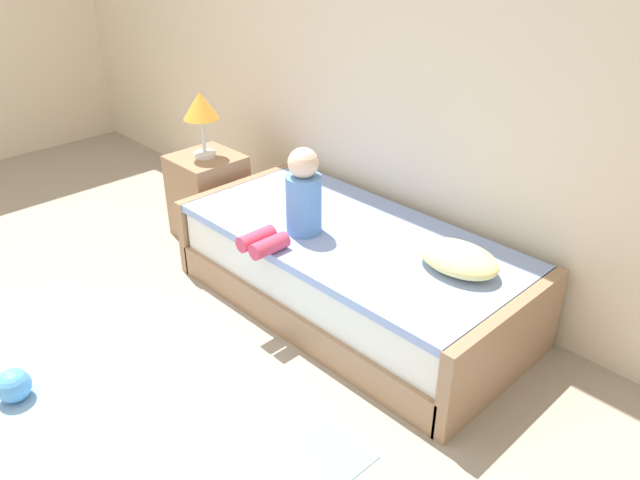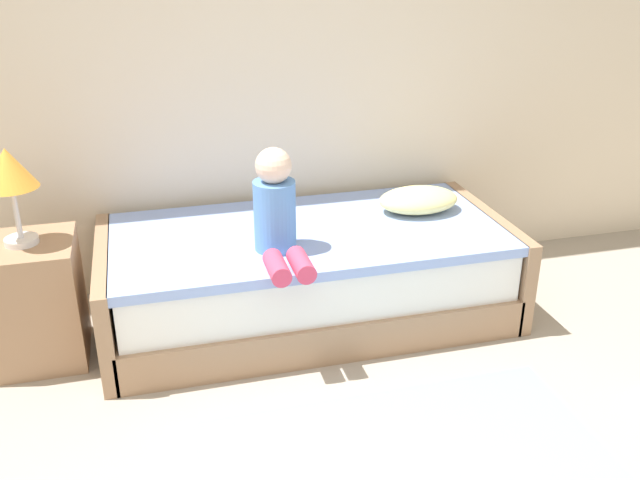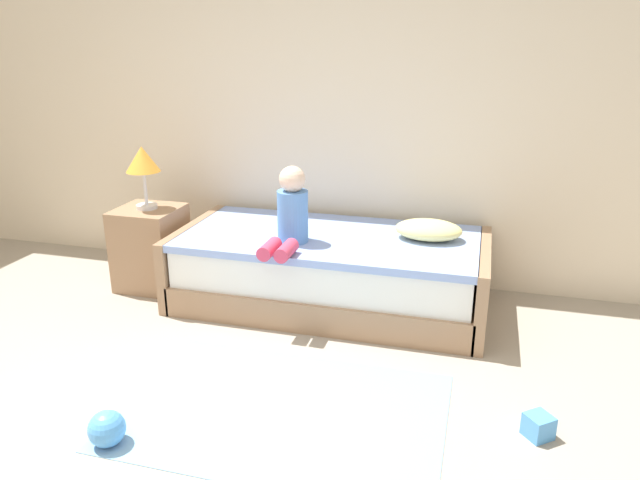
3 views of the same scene
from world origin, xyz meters
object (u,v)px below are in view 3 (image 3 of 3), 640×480
at_px(toy_ball, 107,429).
at_px(toy_block, 538,426).
at_px(table_lamp, 143,162).
at_px(bed, 330,270).
at_px(nightstand, 151,248).
at_px(pillow, 428,230).
at_px(child_figure, 290,213).

xyz_separation_m(toy_ball, toy_block, (1.90, 0.59, -0.03)).
bearing_deg(table_lamp, bed, 2.03).
distance_m(nightstand, table_lamp, 0.64).
bearing_deg(toy_block, table_lamp, 157.14).
bearing_deg(bed, pillow, 8.78).
bearing_deg(table_lamp, toy_ball, -66.06).
distance_m(table_lamp, pillow, 2.04).
bearing_deg(toy_ball, bed, 71.43).
xyz_separation_m(table_lamp, toy_ball, (0.76, -1.71, -0.85)).
relative_size(child_figure, toy_ball, 2.99).
xyz_separation_m(pillow, toy_ball, (-1.24, -1.86, -0.48)).
xyz_separation_m(table_lamp, pillow, (2.00, 0.15, -0.37)).
bearing_deg(nightstand, toy_block, -22.86).
bearing_deg(child_figure, nightstand, 171.06).
distance_m(child_figure, toy_ball, 1.70).
bearing_deg(table_lamp, toy_block, -22.86).
xyz_separation_m(bed, nightstand, (-1.35, -0.05, 0.05)).
distance_m(toy_ball, toy_block, 1.99).
bearing_deg(bed, table_lamp, -177.97).
relative_size(pillow, toy_block, 3.86).
xyz_separation_m(child_figure, toy_ball, (-0.39, -1.53, -0.62)).
bearing_deg(child_figure, toy_block, -31.87).
relative_size(bed, table_lamp, 4.69).
height_order(bed, pillow, pillow).
relative_size(bed, pillow, 4.80).
xyz_separation_m(child_figure, toy_block, (1.52, -0.94, -0.65)).
height_order(bed, child_figure, child_figure).
distance_m(nightstand, pillow, 2.02).
xyz_separation_m(bed, child_figure, (-0.20, -0.23, 0.46)).
distance_m(bed, toy_ball, 1.86).
relative_size(table_lamp, child_figure, 0.88).
distance_m(nightstand, toy_block, 2.90).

